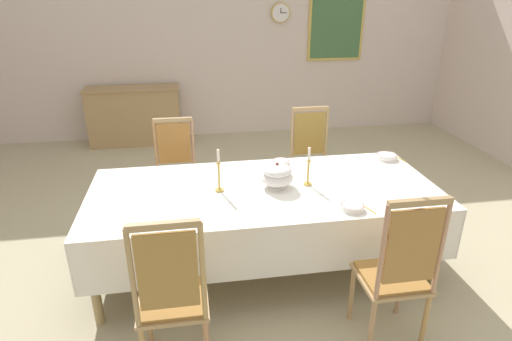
% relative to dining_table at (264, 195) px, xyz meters
% --- Properties ---
extents(ground, '(7.70, 7.18, 0.04)m').
position_rel_dining_table_xyz_m(ground, '(0.00, 0.28, -0.72)').
color(ground, '#B8AF8E').
extents(back_wall, '(7.70, 0.08, 3.27)m').
position_rel_dining_table_xyz_m(back_wall, '(0.00, 3.90, 0.93)').
color(back_wall, silver).
rests_on(back_wall, ground).
extents(dining_table, '(2.88, 1.24, 0.77)m').
position_rel_dining_table_xyz_m(dining_table, '(0.00, 0.00, 0.00)').
color(dining_table, '#A18958').
rests_on(dining_table, ground).
extents(tablecloth, '(2.90, 1.26, 0.44)m').
position_rel_dining_table_xyz_m(tablecloth, '(0.00, -0.00, -0.04)').
color(tablecloth, white).
rests_on(tablecloth, dining_table).
extents(chair_south_a, '(0.44, 0.42, 1.17)m').
position_rel_dining_table_xyz_m(chair_south_a, '(-0.76, -1.03, -0.11)').
color(chair_south_a, tan).
rests_on(chair_south_a, ground).
extents(chair_north_a, '(0.44, 0.42, 1.08)m').
position_rel_dining_table_xyz_m(chair_north_a, '(-0.76, 1.02, -0.13)').
color(chair_north_a, '#A5834F').
rests_on(chair_north_a, ground).
extents(chair_south_b, '(0.44, 0.42, 1.19)m').
position_rel_dining_table_xyz_m(chair_south_b, '(0.71, -1.03, -0.10)').
color(chair_south_b, tan).
rests_on(chair_south_b, ground).
extents(chair_north_b, '(0.44, 0.42, 1.14)m').
position_rel_dining_table_xyz_m(chair_north_b, '(0.71, 1.03, -0.12)').
color(chair_north_b, '#A68951').
rests_on(chair_north_b, ground).
extents(soup_tureen, '(0.28, 0.28, 0.22)m').
position_rel_dining_table_xyz_m(soup_tureen, '(0.11, -0.00, 0.18)').
color(soup_tureen, white).
rests_on(soup_tureen, tablecloth).
extents(candlestick_west, '(0.07, 0.07, 0.36)m').
position_rel_dining_table_xyz_m(candlestick_west, '(-0.38, -0.00, 0.22)').
color(candlestick_west, gold).
rests_on(candlestick_west, tablecloth).
extents(candlestick_east, '(0.07, 0.07, 0.34)m').
position_rel_dining_table_xyz_m(candlestick_east, '(0.38, -0.00, 0.20)').
color(candlestick_east, gold).
rests_on(candlestick_east, tablecloth).
extents(bowl_near_left, '(0.18, 0.18, 0.04)m').
position_rel_dining_table_xyz_m(bowl_near_left, '(0.59, -0.48, 0.10)').
color(bowl_near_left, white).
rests_on(bowl_near_left, tablecloth).
extents(bowl_near_right, '(0.19, 0.19, 0.05)m').
position_rel_dining_table_xyz_m(bowl_near_right, '(1.30, 0.45, 0.10)').
color(bowl_near_right, white).
rests_on(bowl_near_right, tablecloth).
extents(bowl_far_left, '(0.15, 0.15, 0.03)m').
position_rel_dining_table_xyz_m(bowl_far_left, '(0.26, 0.51, 0.09)').
color(bowl_far_left, white).
rests_on(bowl_far_left, tablecloth).
extents(spoon_primary, '(0.07, 0.17, 0.01)m').
position_rel_dining_table_xyz_m(spoon_primary, '(0.70, -0.46, 0.08)').
color(spoon_primary, gold).
rests_on(spoon_primary, tablecloth).
extents(spoon_secondary, '(0.05, 0.18, 0.01)m').
position_rel_dining_table_xyz_m(spoon_secondary, '(1.42, 0.48, 0.08)').
color(spoon_secondary, gold).
rests_on(spoon_secondary, tablecloth).
extents(sideboard, '(1.44, 0.48, 0.90)m').
position_rel_dining_table_xyz_m(sideboard, '(-1.44, 3.59, -0.25)').
color(sideboard, tan).
rests_on(sideboard, ground).
extents(mounted_clock, '(0.30, 0.06, 0.30)m').
position_rel_dining_table_xyz_m(mounted_clock, '(0.94, 3.83, 1.25)').
color(mounted_clock, '#D1B251').
extents(framed_painting, '(0.93, 0.05, 0.98)m').
position_rel_dining_table_xyz_m(framed_painting, '(1.88, 3.84, 0.99)').
color(framed_painting, '#D1B251').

